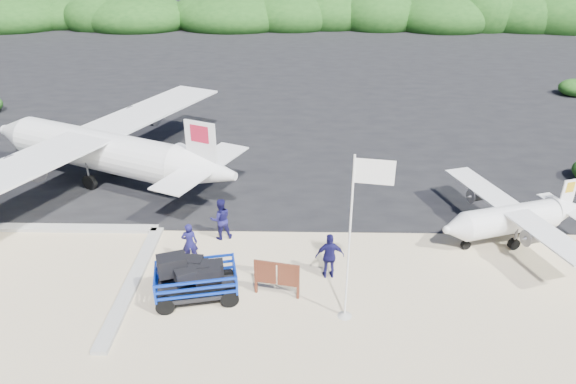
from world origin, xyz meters
name	(u,v)px	position (x,y,z in m)	size (l,w,h in m)	color
ground	(258,312)	(0.00, 0.00, 0.00)	(160.00, 160.00, 0.00)	beige
asphalt_apron	(283,77)	(0.00, 30.00, 0.00)	(90.00, 50.00, 0.04)	#B2B2B2
lagoon	(7,281)	(-9.00, 1.50, 0.00)	(9.00, 7.00, 0.40)	#B2B2B2
vegetation_band	(289,27)	(0.00, 55.00, 0.00)	(124.00, 8.00, 4.40)	#B2B2B2
baggage_cart	(198,298)	(-2.07, 0.66, 0.00)	(2.89, 1.65, 1.44)	#0C31B7
flagpole	(345,316)	(2.81, -0.12, 0.00)	(1.12, 0.47, 5.62)	white
signboard	(277,295)	(0.59, 0.89, 0.00)	(1.65, 0.16, 1.36)	brown
crew_a	(190,243)	(-2.70, 2.87, 0.80)	(0.58, 0.38, 1.60)	#181550
crew_b	(221,219)	(-1.77, 4.51, 0.87)	(0.84, 0.66, 1.74)	#181550
crew_c	(330,256)	(2.41, 1.99, 0.87)	(1.02, 0.43, 1.75)	#181550
aircraft_large	(525,99)	(17.92, 23.96, 0.00)	(17.06, 17.06, 5.12)	#B2B2B2
aircraft_small	(177,66)	(-9.85, 33.63, 0.00)	(6.37, 6.37, 2.29)	#B2B2B2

